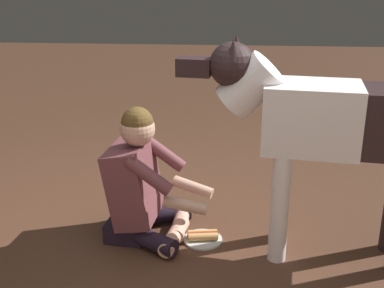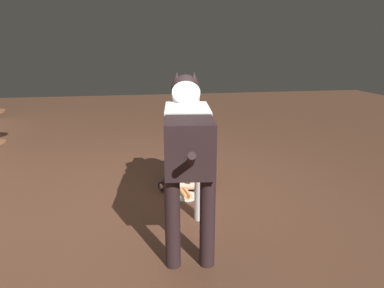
% 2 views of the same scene
% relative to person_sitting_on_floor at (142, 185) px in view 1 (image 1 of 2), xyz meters
% --- Properties ---
extents(ground_plane, '(15.32, 15.32, 0.00)m').
position_rel_person_sitting_on_floor_xyz_m(ground_plane, '(-0.24, 0.43, -0.35)').
color(ground_plane, '#4F3021').
extents(person_sitting_on_floor, '(0.68, 0.57, 0.84)m').
position_rel_person_sitting_on_floor_xyz_m(person_sitting_on_floor, '(0.00, 0.00, 0.00)').
color(person_sitting_on_floor, black).
rests_on(person_sitting_on_floor, ground).
extents(large_dog, '(1.55, 0.43, 1.27)m').
position_rel_person_sitting_on_floor_xyz_m(large_dog, '(-1.04, 0.13, 0.46)').
color(large_dog, silver).
rests_on(large_dog, ground).
extents(hot_dog_on_plate, '(0.24, 0.24, 0.06)m').
position_rel_person_sitting_on_floor_xyz_m(hot_dog_on_plate, '(-0.38, 0.05, -0.32)').
color(hot_dog_on_plate, silver).
rests_on(hot_dog_on_plate, ground).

